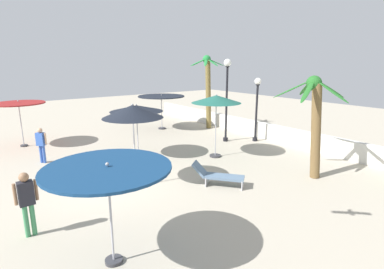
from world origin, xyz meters
TOP-DOWN VIEW (x-y plane):
  - ground_plane at (0.00, 0.00)m, footprint 56.00×56.00m
  - boundary_wall at (0.00, 9.77)m, footprint 25.20×0.30m
  - patio_umbrella_0 at (4.20, -1.86)m, footprint 2.70×2.70m
  - patio_umbrella_1 at (0.58, 0.46)m, footprint 2.11×2.11m
  - patio_umbrella_2 at (-7.84, -2.04)m, footprint 2.58×2.58m
  - patio_umbrella_3 at (-0.37, 5.08)m, footprint 2.30×2.30m
  - patio_umbrella_4 at (-7.16, 6.16)m, footprint 3.06×3.06m
  - patio_umbrella_5 at (-2.48, 2.07)m, footprint 2.44×2.44m
  - palm_tree_0 at (-5.67, 8.89)m, footprint 2.36×2.38m
  - palm_tree_1 at (3.73, 6.50)m, footprint 2.70×2.85m
  - lamp_post_0 at (-2.23, 7.44)m, footprint 0.41×0.41m
  - lamp_post_1 at (-1.26, 8.84)m, footprint 0.38×0.38m
  - lounge_chair_0 at (2.31, 2.89)m, footprint 1.81×1.62m
  - guest_0 at (-4.28, -1.75)m, footprint 0.44×0.42m
  - guest_2 at (1.90, -3.18)m, footprint 0.25×0.56m

SIDE VIEW (x-z plane):
  - ground_plane at x=0.00m, z-range 0.00..0.00m
  - lounge_chair_0 at x=2.31m, z-range -0.03..0.80m
  - boundary_wall at x=0.00m, z-range 0.00..0.91m
  - guest_0 at x=-4.28m, z-range 0.16..1.76m
  - guest_2 at x=1.90m, z-range 0.19..1.94m
  - patio_umbrella_4 at x=-7.16m, z-range 0.96..3.28m
  - patio_umbrella_0 at x=4.20m, z-range 0.99..3.37m
  - lamp_post_1 at x=-1.26m, z-range 0.46..4.03m
  - patio_umbrella_2 at x=-7.84m, z-range 1.01..3.49m
  - patio_umbrella_5 at x=-2.48m, z-range 1.04..3.59m
  - palm_tree_1 at x=3.73m, z-range 0.51..4.44m
  - patio_umbrella_3 at x=-0.37m, z-range 1.23..4.22m
  - patio_umbrella_1 at x=0.58m, z-range 1.22..4.26m
  - lamp_post_0 at x=-2.23m, z-range 0.67..5.25m
  - palm_tree_0 at x=-5.67m, z-range 0.60..5.46m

